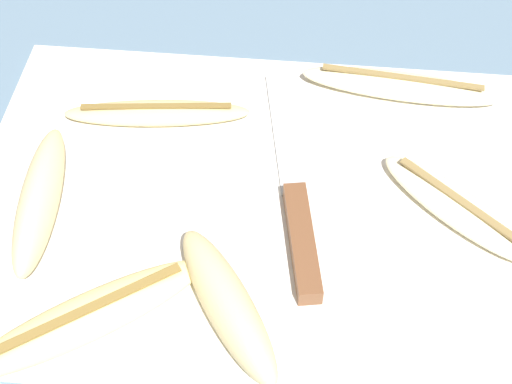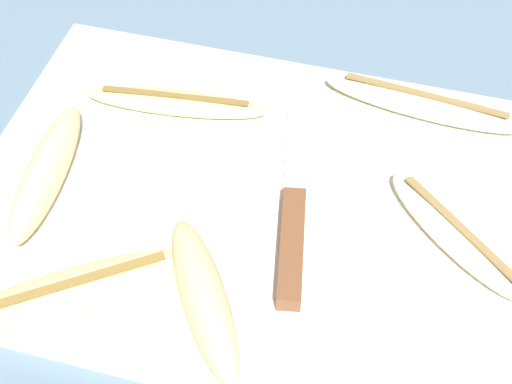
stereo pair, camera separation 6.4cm
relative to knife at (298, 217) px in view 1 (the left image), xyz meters
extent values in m
plane|color=slate|center=(-0.04, 0.02, -0.02)|extent=(4.00, 4.00, 0.00)
cube|color=white|center=(-0.04, 0.02, -0.01)|extent=(0.52, 0.37, 0.01)
cube|color=brown|center=(0.00, -0.03, 0.00)|extent=(0.04, 0.12, 0.02)
cube|color=#B7BABF|center=(-0.02, 0.11, -0.01)|extent=(0.05, 0.16, 0.00)
ellipsoid|color=beige|center=(0.09, 0.17, 0.00)|extent=(0.20, 0.06, 0.02)
cube|color=olive|center=(0.09, 0.17, 0.02)|extent=(0.16, 0.02, 0.00)
ellipsoid|color=beige|center=(-0.23, -0.01, 0.01)|extent=(0.05, 0.16, 0.04)
ellipsoid|color=#DBC684|center=(-0.15, 0.11, 0.00)|extent=(0.19, 0.05, 0.02)
cube|color=brown|center=(-0.15, 0.11, 0.01)|extent=(0.15, 0.02, 0.00)
ellipsoid|color=#EDD689|center=(-0.16, -0.12, 0.00)|extent=(0.19, 0.15, 0.02)
cube|color=olive|center=(-0.16, -0.12, 0.01)|extent=(0.14, 0.10, 0.00)
ellipsoid|color=beige|center=(0.14, 0.02, 0.00)|extent=(0.15, 0.14, 0.02)
cube|color=olive|center=(0.14, 0.02, 0.01)|extent=(0.10, 0.09, 0.00)
ellipsoid|color=beige|center=(-0.05, -0.10, 0.01)|extent=(0.11, 0.15, 0.04)
camera|label=1|loc=(0.00, -0.37, 0.50)|focal=50.00mm
camera|label=2|loc=(0.06, -0.36, 0.50)|focal=50.00mm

